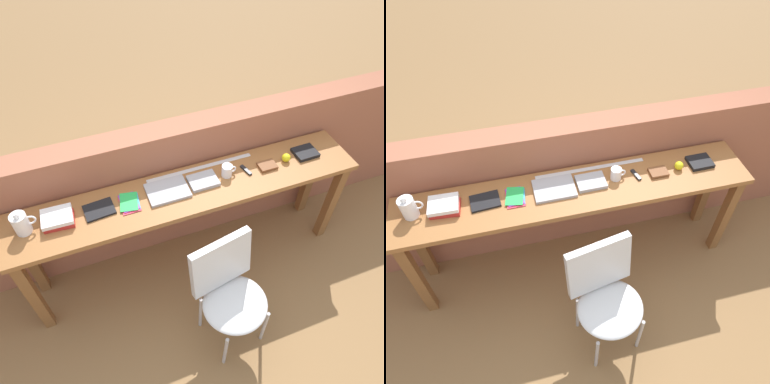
{
  "view_description": "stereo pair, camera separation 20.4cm",
  "coord_description": "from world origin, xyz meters",
  "views": [
    {
      "loc": [
        -0.61,
        -1.35,
        2.77
      ],
      "look_at": [
        0.0,
        0.25,
        0.9
      ],
      "focal_mm": 35.0,
      "sensor_mm": 36.0,
      "label": 1
    },
    {
      "loc": [
        -0.41,
        -1.41,
        2.77
      ],
      "look_at": [
        0.0,
        0.25,
        0.9
      ],
      "focal_mm": 35.0,
      "sensor_mm": 36.0,
      "label": 2
    }
  ],
  "objects": [
    {
      "name": "ground_plane",
      "position": [
        0.0,
        0.0,
        0.0
      ],
      "size": [
        40.0,
        40.0,
        0.0
      ],
      "primitive_type": "plane",
      "color": "olive"
    },
    {
      "name": "brick_wall_back",
      "position": [
        0.0,
        0.64,
        0.59
      ],
      "size": [
        6.0,
        0.2,
        1.17
      ],
      "primitive_type": "cube",
      "color": "#9E5B42",
      "rests_on": "ground"
    },
    {
      "name": "sideboard",
      "position": [
        0.0,
        0.3,
        0.74
      ],
      "size": [
        2.5,
        0.44,
        0.88
      ],
      "color": "#996033",
      "rests_on": "ground"
    },
    {
      "name": "chair_white_moulded",
      "position": [
        0.04,
        -0.34,
        0.53
      ],
      "size": [
        0.51,
        0.52,
        0.89
      ],
      "color": "silver",
      "rests_on": "ground"
    },
    {
      "name": "pitcher_white",
      "position": [
        -1.09,
        0.33,
        0.96
      ],
      "size": [
        0.14,
        0.1,
        0.18
      ],
      "color": "white",
      "rests_on": "sideboard"
    },
    {
      "name": "book_stack_leftmost",
      "position": [
        -0.88,
        0.33,
        0.91
      ],
      "size": [
        0.21,
        0.17,
        0.06
      ],
      "color": "red",
      "rests_on": "sideboard"
    },
    {
      "name": "magazine_cycling",
      "position": [
        -0.62,
        0.33,
        0.89
      ],
      "size": [
        0.21,
        0.16,
        0.02
      ],
      "primitive_type": "cube",
      "rotation": [
        0.0,
        0.0,
        0.08
      ],
      "color": "black",
      "rests_on": "sideboard"
    },
    {
      "name": "pamphlet_pile_colourful",
      "position": [
        -0.42,
        0.32,
        0.89
      ],
      "size": [
        0.15,
        0.19,
        0.01
      ],
      "color": "orange",
      "rests_on": "sideboard"
    },
    {
      "name": "book_open_centre",
      "position": [
        -0.15,
        0.33,
        0.89
      ],
      "size": [
        0.29,
        0.21,
        0.02
      ],
      "primitive_type": "cube",
      "rotation": [
        0.0,
        0.0,
        -0.0
      ],
      "color": "#9E9EA3",
      "rests_on": "sideboard"
    },
    {
      "name": "book_grey_hardcover",
      "position": [
        0.11,
        0.33,
        0.89
      ],
      "size": [
        0.2,
        0.16,
        0.03
      ],
      "primitive_type": "cube",
      "rotation": [
        0.0,
        0.0,
        0.01
      ],
      "color": "#9E9EA3",
      "rests_on": "sideboard"
    },
    {
      "name": "mug",
      "position": [
        0.3,
        0.33,
        0.92
      ],
      "size": [
        0.11,
        0.08,
        0.09
      ],
      "color": "white",
      "rests_on": "sideboard"
    },
    {
      "name": "multitool_folded",
      "position": [
        0.44,
        0.32,
        0.89
      ],
      "size": [
        0.05,
        0.11,
        0.02
      ],
      "primitive_type": "cube",
      "rotation": [
        0.0,
        0.0,
        0.23
      ],
      "color": "black",
      "rests_on": "sideboard"
    },
    {
      "name": "leather_journal_brown",
      "position": [
        0.61,
        0.31,
        0.89
      ],
      "size": [
        0.13,
        0.1,
        0.02
      ],
      "primitive_type": "cube",
      "rotation": [
        0.0,
        0.0,
        -0.0
      ],
      "color": "brown",
      "rests_on": "sideboard"
    },
    {
      "name": "sports_ball_small",
      "position": [
        0.77,
        0.31,
        0.91
      ],
      "size": [
        0.06,
        0.06,
        0.06
      ],
      "primitive_type": "sphere",
      "color": "yellow",
      "rests_on": "sideboard"
    },
    {
      "name": "book_repair_rightmost",
      "position": [
        0.94,
        0.33,
        0.89
      ],
      "size": [
        0.17,
        0.15,
        0.03
      ],
      "primitive_type": "cube",
      "rotation": [
        0.0,
        0.0,
        0.02
      ],
      "color": "black",
      "rests_on": "sideboard"
    },
    {
      "name": "ruler_metal_back_edge",
      "position": [
        0.15,
        0.47,
        0.88
      ],
      "size": [
        0.81,
        0.03,
        0.0
      ],
      "primitive_type": "cube",
      "color": "silver",
      "rests_on": "sideboard"
    }
  ]
}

